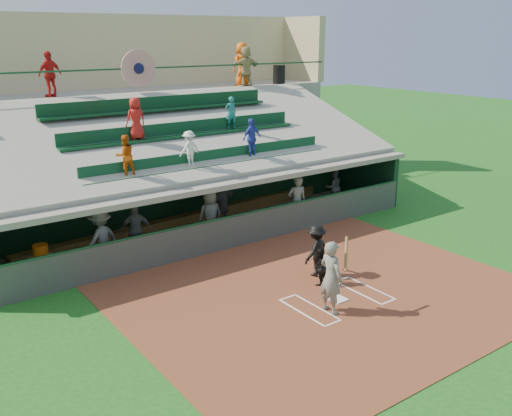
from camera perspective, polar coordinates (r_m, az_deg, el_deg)
ground at (r=15.86m, az=8.18°, el=-9.11°), size 100.00×100.00×0.00m
dirt_slab at (r=16.18m, az=6.94°, el=-8.47°), size 11.00×9.00×0.02m
home_plate at (r=15.85m, az=8.18°, el=-9.00°), size 0.43×0.43×0.03m
batters_box_chalk at (r=15.85m, az=8.18°, el=-9.04°), size 2.65×1.85×0.01m
dugout_floor at (r=20.82m, az=-4.76°, el=-2.46°), size 16.00×3.50×0.04m
concourse_slab at (r=26.09m, az=-12.65°, el=6.35°), size 20.00×3.00×4.60m
grandstand at (r=23.42m, az=-9.71°, el=5.24°), size 20.40×10.40×7.80m
batter_at_plate at (r=14.78m, az=7.52°, el=-6.85°), size 0.88×0.78×1.95m
catcher at (r=16.49m, az=6.37°, el=-5.85°), size 0.63×0.56×1.09m
home_umpire at (r=17.00m, az=6.02°, el=-4.22°), size 1.15×0.87×1.58m
dugout_bench at (r=21.81m, az=-6.13°, el=-0.96°), size 13.84×1.76×0.42m
white_table at (r=17.87m, az=-20.46°, el=-5.70°), size 0.77×0.59×0.65m
water_cooler at (r=17.65m, az=-20.72°, el=-4.12°), size 0.43×0.43×0.43m
dugout_player_a at (r=18.02m, az=-15.25°, el=-2.98°), size 1.37×1.08×1.85m
dugout_player_b at (r=18.69m, az=-11.91°, el=-2.16°), size 1.11×0.74×1.76m
dugout_player_c at (r=19.71m, az=-4.60°, el=-0.74°), size 0.91×0.62×1.82m
dugout_player_d at (r=21.20m, az=-3.46°, el=0.71°), size 1.87×1.16×1.92m
dugout_player_e at (r=20.97m, az=4.10°, el=0.60°), size 0.83×0.68×1.98m
dugout_player_f at (r=24.00m, az=7.75°, el=2.08°), size 0.89×0.77×1.56m
trash_bin at (r=28.57m, az=2.32°, el=13.20°), size 0.60×0.60×0.89m
concourse_staff_a at (r=23.77m, az=-19.91°, el=12.47°), size 1.10×0.75×1.73m
concourse_staff_b at (r=27.44m, az=-1.40°, el=14.19°), size 1.07×0.80×1.99m
concourse_staff_c at (r=27.06m, az=-1.04°, el=13.97°), size 1.70×0.57×1.82m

